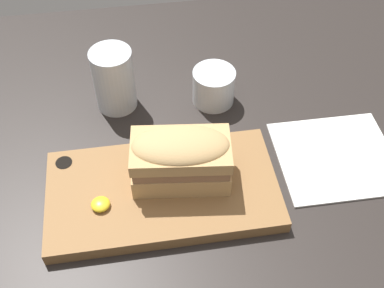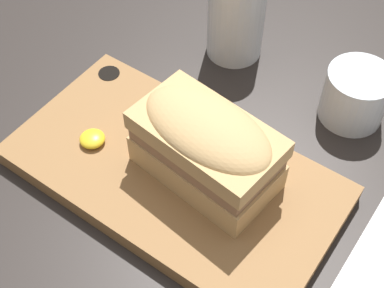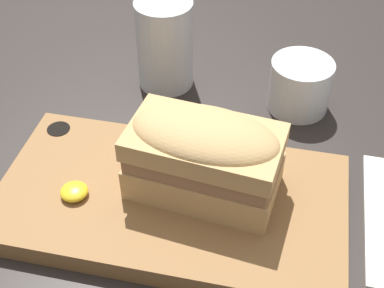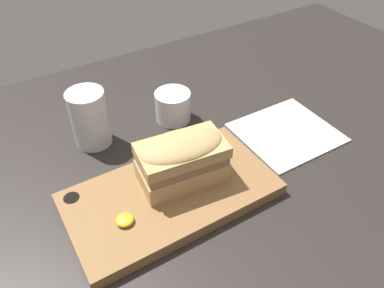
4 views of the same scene
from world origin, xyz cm
name	(u,v)px [view 2 (image 2 of 4)]	position (x,y,z in cm)	size (l,w,h in cm)	color
dining_table	(197,198)	(0.00, 0.00, 1.00)	(185.86, 115.02, 2.00)	#282321
serving_board	(174,173)	(-3.45, 0.22, 3.23)	(38.07, 20.35, 2.52)	olive
sandwich	(205,144)	(-0.19, 1.60, 9.56)	(16.70, 10.58, 9.51)	tan
mustard_dollop	(92,139)	(-13.48, -2.45, 5.06)	(3.04, 3.04, 1.21)	gold
water_glass	(236,20)	(-9.84, 23.31, 7.46)	(7.87, 7.87, 12.60)	silver
wine_glass	(355,97)	(9.10, 21.58, 5.27)	(8.26, 8.26, 7.03)	silver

